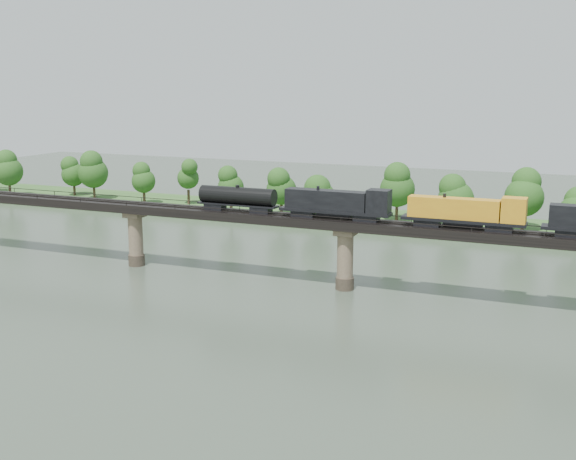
% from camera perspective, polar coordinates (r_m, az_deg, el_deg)
% --- Properties ---
extents(ground, '(400.00, 400.00, 0.00)m').
position_cam_1_polar(ground, '(90.97, -1.58, -9.60)').
color(ground, '#334032').
rests_on(ground, ground).
extents(far_bank, '(300.00, 24.00, 1.60)m').
position_cam_1_polar(far_bank, '(169.01, 10.40, 0.48)').
color(far_bank, '#2C5321').
rests_on(far_bank, ground).
extents(bridge, '(236.00, 30.00, 11.50)m').
position_cam_1_polar(bridge, '(116.08, 4.54, -2.10)').
color(bridge, '#473A2D').
rests_on(bridge, ground).
extents(bridge_superstructure, '(220.00, 4.90, 0.75)m').
position_cam_1_polar(bridge_superstructure, '(114.75, 4.59, 0.98)').
color(bridge_superstructure, black).
rests_on(bridge_superstructure, bridge).
extents(far_treeline, '(289.06, 17.54, 13.60)m').
position_cam_1_polar(far_treeline, '(165.31, 7.38, 3.15)').
color(far_treeline, '#382619').
rests_on(far_treeline, far_bank).
extents(freight_train, '(73.96, 2.88, 5.09)m').
position_cam_1_polar(freight_train, '(111.32, 10.36, 1.61)').
color(freight_train, black).
rests_on(freight_train, bridge).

